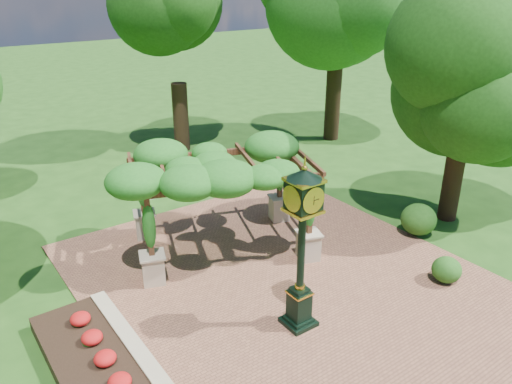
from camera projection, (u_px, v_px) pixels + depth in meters
ground at (312, 300)px, 13.00m from camera, size 120.00×120.00×0.00m
brick_plaza at (288, 282)px, 13.73m from camera, size 10.00×12.00×0.04m
border_wall at (138, 355)px, 10.82m from camera, size 0.35×5.00×0.40m
flower_bed at (97, 374)px, 10.35m from camera, size 1.50×5.00×0.36m
pedestal_clock at (302, 236)px, 11.11m from camera, size 0.81×0.81×4.08m
pergola at (221, 166)px, 14.43m from camera, size 6.03×4.83×3.30m
sundial at (148, 185)px, 18.90m from camera, size 0.67×0.67×1.12m
shrub_front at (447, 270)px, 13.61m from camera, size 1.05×1.05×0.72m
shrub_mid at (419, 219)px, 16.09m from camera, size 1.27×1.27×1.02m
shrub_back at (289, 177)px, 19.86m from camera, size 1.02×1.02×0.73m
tree_north at (175, 27)px, 22.12m from camera, size 4.42×4.42×8.31m
tree_east_near at (471, 70)px, 15.41m from camera, size 4.24×4.24×7.42m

